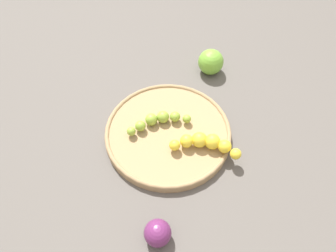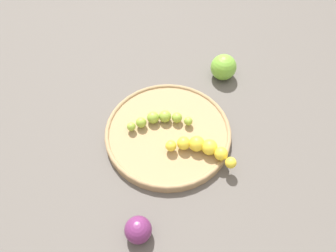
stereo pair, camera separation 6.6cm
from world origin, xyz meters
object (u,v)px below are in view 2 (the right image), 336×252
at_px(banana_yellow, 202,148).
at_px(banana_green, 159,119).
at_px(apple_green, 223,67).
at_px(fruit_bowl, 168,132).
at_px(plum_purple, 138,230).

bearing_deg(banana_yellow, banana_green, 67.93).
bearing_deg(banana_yellow, apple_green, 2.64).
height_order(fruit_bowl, banana_green, banana_green).
distance_m(banana_yellow, apple_green, 0.26).
distance_m(banana_green, plum_purple, 0.26).
xyz_separation_m(banana_yellow, apple_green, (0.02, 0.26, -0.00)).
relative_size(fruit_bowl, plum_purple, 5.63).
relative_size(banana_green, banana_yellow, 0.93).
bearing_deg(plum_purple, banana_green, 94.27).
height_order(banana_green, banana_yellow, banana_yellow).
height_order(banana_green, apple_green, apple_green).
relative_size(fruit_bowl, banana_yellow, 1.88).
height_order(banana_yellow, plum_purple, banana_yellow).
height_order(fruit_bowl, apple_green, apple_green).
xyz_separation_m(fruit_bowl, plum_purple, (-0.01, -0.24, 0.01)).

